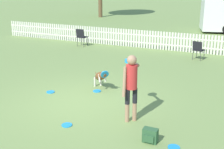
{
  "coord_description": "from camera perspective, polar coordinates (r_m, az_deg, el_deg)",
  "views": [
    {
      "loc": [
        4.31,
        -7.27,
        3.45
      ],
      "look_at": [
        0.74,
        0.44,
        0.81
      ],
      "focal_mm": 50.0,
      "sensor_mm": 36.0,
      "label": 1
    }
  ],
  "objects": [
    {
      "name": "handler_person",
      "position": [
        7.61,
        3.52,
        -0.96
      ],
      "size": [
        0.65,
        1.11,
        1.7
      ],
      "rotation": [
        0.0,
        0.0,
        0.77
      ],
      "color": "tan",
      "rests_on": "ground_plane"
    },
    {
      "name": "frisbee_midfield",
      "position": [
        6.92,
        11.24,
        -12.93
      ],
      "size": [
        0.26,
        0.26,
        0.02
      ],
      "color": "#1E8CD8",
      "rests_on": "ground_plane"
    },
    {
      "name": "frisbee_far_scatter",
      "position": [
        7.8,
        -8.25,
        -9.13
      ],
      "size": [
        0.26,
        0.26,
        0.02
      ],
      "color": "#1E8CD8",
      "rests_on": "ground_plane"
    },
    {
      "name": "leaping_dog",
      "position": [
        10.0,
        -2.09,
        -0.31
      ],
      "size": [
        0.9,
        0.91,
        0.75
      ],
      "rotation": [
        0.0,
        0.0,
        -2.37
      ],
      "color": "brown",
      "rests_on": "ground_plane"
    },
    {
      "name": "ground_plane",
      "position": [
        9.13,
        -5.43,
        -5.05
      ],
      "size": [
        240.0,
        240.0,
        0.0
      ],
      "primitive_type": "plane",
      "color": "olive"
    },
    {
      "name": "frisbee_near_handler",
      "position": [
        10.03,
        -11.18,
        -3.16
      ],
      "size": [
        0.26,
        0.26,
        0.02
      ],
      "color": "#1E8CD8",
      "rests_on": "ground_plane"
    },
    {
      "name": "picket_fence",
      "position": [
        15.89,
        8.68,
        6.18
      ],
      "size": [
        19.09,
        0.04,
        0.91
      ],
      "color": "silver",
      "rests_on": "ground_plane"
    },
    {
      "name": "backpack_on_grass",
      "position": [
        6.98,
        6.99,
        -11.04
      ],
      "size": [
        0.32,
        0.22,
        0.32
      ],
      "color": "#2D5633",
      "rests_on": "ground_plane"
    },
    {
      "name": "folding_chair_center",
      "position": [
        16.53,
        -5.64,
        7.06
      ],
      "size": [
        0.48,
        0.5,
        0.92
      ],
      "rotation": [
        0.0,
        0.0,
        3.12
      ],
      "color": "#333338",
      "rests_on": "ground_plane"
    },
    {
      "name": "frisbee_near_dog",
      "position": [
        9.94,
        -2.75,
        -3.04
      ],
      "size": [
        0.26,
        0.26,
        0.02
      ],
      "color": "#1E8CD8",
      "rests_on": "ground_plane"
    },
    {
      "name": "folding_chair_green_right",
      "position": [
        14.12,
        15.48,
        4.57
      ],
      "size": [
        0.53,
        0.54,
        0.85
      ],
      "rotation": [
        0.0,
        0.0,
        2.88
      ],
      "color": "#333338",
      "rests_on": "ground_plane"
    }
  ]
}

